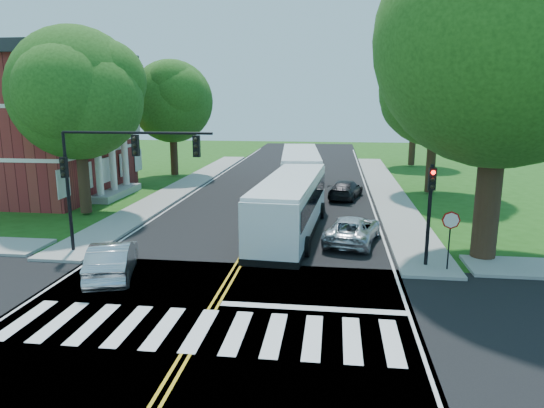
% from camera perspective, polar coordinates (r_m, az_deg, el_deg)
% --- Properties ---
extents(ground, '(140.00, 140.00, 0.00)m').
position_cam_1_polar(ground, '(16.57, -8.00, -13.72)').
color(ground, '#1E4C13').
rests_on(ground, ground).
extents(road, '(14.00, 96.00, 0.01)m').
position_cam_1_polar(road, '(33.39, 0.11, -0.24)').
color(road, black).
rests_on(road, ground).
extents(cross_road, '(60.00, 12.00, 0.01)m').
position_cam_1_polar(cross_road, '(16.57, -8.00, -13.71)').
color(cross_road, black).
rests_on(cross_road, ground).
extents(center_line, '(0.36, 70.00, 0.01)m').
position_cam_1_polar(center_line, '(37.27, 0.88, 1.10)').
color(center_line, gold).
rests_on(center_line, road).
extents(edge_line_w, '(0.12, 70.00, 0.01)m').
position_cam_1_polar(edge_line_w, '(38.62, -9.20, 1.33)').
color(edge_line_w, silver).
rests_on(edge_line_w, road).
extents(edge_line_e, '(0.12, 70.00, 0.01)m').
position_cam_1_polar(edge_line_e, '(37.14, 11.36, 0.82)').
color(edge_line_e, silver).
rests_on(edge_line_e, road).
extents(crosswalk, '(12.60, 3.00, 0.01)m').
position_cam_1_polar(crosswalk, '(16.14, -8.48, -14.43)').
color(crosswalk, silver).
rests_on(crosswalk, road).
extents(stop_bar, '(6.60, 0.40, 0.01)m').
position_cam_1_polar(stop_bar, '(17.50, 4.81, -12.12)').
color(stop_bar, silver).
rests_on(stop_bar, road).
extents(sidewalk_nw, '(2.60, 40.00, 0.15)m').
position_cam_1_polar(sidewalk_nw, '(41.87, -10.01, 2.23)').
color(sidewalk_nw, gray).
rests_on(sidewalk_nw, ground).
extents(sidewalk_ne, '(2.60, 40.00, 0.15)m').
position_cam_1_polar(sidewalk_ne, '(40.20, 13.22, 1.68)').
color(sidewalk_ne, gray).
rests_on(sidewalk_ne, ground).
extents(tree_ne_big, '(10.80, 10.80, 14.91)m').
position_cam_1_polar(tree_ne_big, '(23.50, 25.54, 16.96)').
color(tree_ne_big, '#351D15').
rests_on(tree_ne_big, ground).
extents(tree_west_near, '(8.00, 8.00, 11.40)m').
position_cam_1_polar(tree_west_near, '(32.36, -21.99, 11.92)').
color(tree_west_near, '#351D15').
rests_on(tree_west_near, ground).
extents(tree_west_far, '(7.60, 7.60, 10.67)m').
position_cam_1_polar(tree_west_far, '(46.84, -11.71, 11.73)').
color(tree_west_far, '#351D15').
rests_on(tree_west_far, ground).
extents(tree_east_mid, '(8.40, 8.40, 11.93)m').
position_cam_1_polar(tree_east_mid, '(39.05, 18.72, 12.55)').
color(tree_east_mid, '#351D15').
rests_on(tree_east_mid, ground).
extents(tree_east_far, '(7.20, 7.20, 10.34)m').
position_cam_1_polar(tree_east_far, '(54.98, 16.46, 11.39)').
color(tree_east_far, '#351D15').
rests_on(tree_east_far, ground).
extents(signal_nw, '(7.15, 0.46, 5.66)m').
position_cam_1_polar(signal_nw, '(23.21, -18.20, 4.59)').
color(signal_nw, black).
rests_on(signal_nw, ground).
extents(signal_ne, '(0.30, 0.46, 4.40)m').
position_cam_1_polar(signal_ne, '(21.60, 18.11, 0.26)').
color(signal_ne, black).
rests_on(signal_ne, ground).
extents(stop_sign, '(0.76, 0.08, 2.53)m').
position_cam_1_polar(stop_sign, '(21.53, 20.26, -2.48)').
color(stop_sign, black).
rests_on(stop_sign, ground).
extents(bus_lead, '(3.51, 12.26, 3.14)m').
position_cam_1_polar(bus_lead, '(26.11, 2.21, -0.05)').
color(bus_lead, silver).
rests_on(bus_lead, road).
extents(bus_follow, '(3.89, 12.98, 3.31)m').
position_cam_1_polar(bus_follow, '(37.68, 3.35, 3.89)').
color(bus_follow, silver).
rests_on(bus_follow, road).
extents(hatchback, '(2.88, 4.85, 1.51)m').
position_cam_1_polar(hatchback, '(21.10, -18.26, -6.21)').
color(hatchback, '#A2A5A9').
rests_on(hatchback, road).
extents(suv, '(3.30, 5.30, 1.37)m').
position_cam_1_polar(suv, '(25.14, 9.49, -2.98)').
color(suv, silver).
rests_on(suv, road).
extents(dark_sedan, '(2.92, 4.95, 1.34)m').
position_cam_1_polar(dark_sedan, '(36.25, 8.66, 1.71)').
color(dark_sedan, black).
rests_on(dark_sedan, road).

